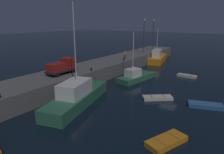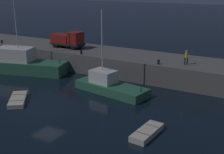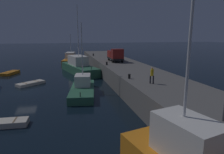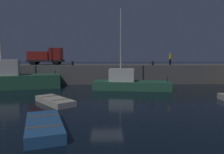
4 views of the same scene
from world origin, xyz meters
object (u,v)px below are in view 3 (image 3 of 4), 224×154
(fishing_boat_white, at_px, (83,88))
(rowboat_white_mid, at_px, (5,123))
(bollard_west, at_px, (93,55))
(dinghy_red_small, at_px, (31,83))
(bollard_central, at_px, (107,63))
(dockworker, at_px, (152,74))
(utility_truck, at_px, (115,55))
(fishing_boat_orange, at_px, (70,59))
(fishing_boat_blue, at_px, (79,67))
(bollard_east, at_px, (129,76))
(rowboat_blue_far, at_px, (10,73))

(fishing_boat_white, distance_m, rowboat_white_mid, 10.58)
(fishing_boat_white, height_order, bollard_west, fishing_boat_white)
(dinghy_red_small, distance_m, bollard_central, 12.19)
(dinghy_red_small, relative_size, dockworker, 2.42)
(utility_truck, bearing_deg, fishing_boat_orange, -159.14)
(fishing_boat_blue, height_order, fishing_boat_orange, fishing_boat_blue)
(utility_truck, height_order, bollard_east, utility_truck)
(rowboat_white_mid, xyz_separation_m, dockworker, (-1.16, 13.63, 3.27))
(fishing_boat_blue, relative_size, bollard_east, 24.32)
(bollard_central, bearing_deg, rowboat_white_mid, -39.06)
(utility_truck, relative_size, bollard_central, 9.39)
(fishing_boat_orange, height_order, bollard_east, fishing_boat_orange)
(fishing_boat_white, distance_m, bollard_east, 6.53)
(fishing_boat_orange, distance_m, rowboat_white_mid, 39.05)
(bollard_central, bearing_deg, fishing_boat_white, -33.95)
(fishing_boat_white, relative_size, utility_truck, 1.77)
(utility_truck, bearing_deg, bollard_central, -31.86)
(fishing_boat_blue, distance_m, bollard_east, 18.88)
(rowboat_blue_far, xyz_separation_m, bollard_central, (9.33, 16.87, 2.54))
(dockworker, relative_size, bollard_east, 3.19)
(fishing_boat_orange, xyz_separation_m, dockworker, (37.23, 6.50, 2.51))
(fishing_boat_orange, bearing_deg, dockworker, 9.91)
(rowboat_white_mid, xyz_separation_m, rowboat_blue_far, (-24.11, -4.88, 0.02))
(fishing_boat_white, height_order, bollard_east, fishing_boat_white)
(fishing_boat_white, bearing_deg, dockworker, 44.35)
(fishing_boat_blue, distance_m, fishing_boat_white, 14.65)
(dinghy_red_small, distance_m, dockworker, 19.19)
(fishing_boat_blue, xyz_separation_m, rowboat_white_mid, (22.33, -8.04, -0.99))
(rowboat_white_mid, distance_m, rowboat_blue_far, 24.60)
(rowboat_white_mid, distance_m, bollard_west, 32.57)
(fishing_boat_blue, bearing_deg, bollard_west, 152.18)
(bollard_west, bearing_deg, dinghy_red_small, -37.40)
(bollard_west, bearing_deg, fishing_boat_blue, -27.82)
(dinghy_red_small, distance_m, bollard_west, 20.01)
(fishing_boat_orange, relative_size, bollard_west, 19.10)
(fishing_boat_white, xyz_separation_m, fishing_boat_orange, (-30.68, -0.10, 0.22))
(rowboat_white_mid, height_order, rowboat_blue_far, rowboat_blue_far)
(bollard_east, bearing_deg, rowboat_blue_far, -139.71)
(rowboat_blue_far, distance_m, utility_truck, 20.42)
(rowboat_blue_far, height_order, utility_truck, utility_truck)
(bollard_central, bearing_deg, dockworker, 6.87)
(bollard_central, bearing_deg, dinghy_red_small, -87.91)
(fishing_boat_white, bearing_deg, bollard_central, 146.05)
(fishing_boat_orange, distance_m, dinghy_red_small, 25.06)
(fishing_boat_white, bearing_deg, bollard_east, 53.01)
(rowboat_white_mid, height_order, bollard_west, bollard_west)
(bollard_west, bearing_deg, fishing_boat_white, -12.38)
(rowboat_white_mid, distance_m, dockworker, 14.07)
(dinghy_red_small, relative_size, rowboat_blue_far, 0.96)
(fishing_boat_blue, distance_m, rowboat_white_mid, 23.75)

